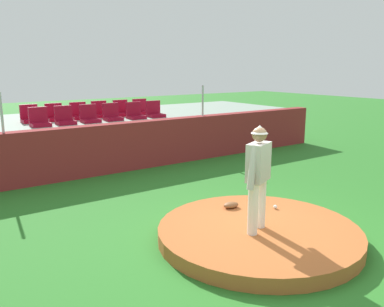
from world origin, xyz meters
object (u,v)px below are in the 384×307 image
stadium_chair_0 (39,120)px  stadium_chair_7 (55,115)px  stadium_chair_2 (90,117)px  stadium_chair_11 (141,109)px  stadium_chair_8 (79,114)px  stadium_chair_9 (100,112)px  stadium_chair_4 (135,113)px  pitcher (258,171)px  stadium_chair_10 (122,111)px  baseball (275,207)px  stadium_chair_1 (65,119)px  fielding_glove (231,205)px  stadium_chair_6 (30,117)px  stadium_chair_5 (155,112)px  stadium_chair_3 (112,115)px

stadium_chair_0 → stadium_chair_7: (0.67, 0.90, 0.00)m
stadium_chair_0 → stadium_chair_2: size_ratio=1.00×
stadium_chair_2 → stadium_chair_11: 2.32m
stadium_chair_8 → stadium_chair_9: bearing=-175.6°
stadium_chair_4 → stadium_chair_9: size_ratio=1.00×
pitcher → stadium_chair_2: 6.55m
stadium_chair_10 → stadium_chair_8: bearing=0.6°
baseball → stadium_chair_1: size_ratio=0.15×
stadium_chair_7 → stadium_chair_8: (0.72, -0.03, 0.00)m
stadium_chair_8 → stadium_chair_11: (2.11, 0.04, 0.00)m
stadium_chair_1 → stadium_chair_7: (-0.00, 0.91, 0.00)m
fielding_glove → stadium_chair_6: (-1.97, 6.43, 1.15)m
fielding_glove → stadium_chair_11: (1.55, 6.43, 1.15)m
stadium_chair_5 → stadium_chair_10: same height
stadium_chair_11 → stadium_chair_4: bearing=53.4°
stadium_chair_2 → stadium_chair_11: bearing=-156.4°
stadium_chair_5 → stadium_chair_7: (-2.83, 0.90, 0.00)m
pitcher → stadium_chair_3: bearing=61.4°
stadium_chair_11 → stadium_chair_2: bearing=23.6°
stadium_chair_4 → stadium_chair_11: bearing=-126.6°
baseball → stadium_chair_10: 7.01m
baseball → stadium_chair_8: stadium_chair_8 is taller
stadium_chair_0 → stadium_chair_2: same height
stadium_chair_6 → stadium_chair_9: bearing=-179.9°
stadium_chair_2 → stadium_chair_10: 1.68m
stadium_chair_5 → baseball: bearing=81.5°
pitcher → fielding_glove: bearing=46.7°
stadium_chair_2 → stadium_chair_5: (2.13, 0.01, 0.00)m
pitcher → stadium_chair_5: size_ratio=3.43×
stadium_chair_3 → stadium_chair_8: bearing=-51.0°
pitcher → stadium_chair_5: bearing=49.4°
stadium_chair_3 → stadium_chair_9: size_ratio=1.00×
baseball → fielding_glove: bearing=141.4°
stadium_chair_9 → fielding_glove: bearing=88.8°
stadium_chair_5 → stadium_chair_6: bearing=-14.7°
stadium_chair_3 → stadium_chair_1: bearing=1.1°
stadium_chair_3 → stadium_chair_5: same height
stadium_chair_10 → stadium_chair_4: bearing=90.9°
stadium_chair_0 → stadium_chair_10: bearing=-162.4°
stadium_chair_6 → stadium_chair_11: (3.51, -0.01, 0.00)m
fielding_glove → stadium_chair_0: bearing=-62.0°
stadium_chair_2 → stadium_chair_3: size_ratio=1.00×
stadium_chair_10 → stadium_chair_9: bearing=-3.2°
pitcher → stadium_chair_4: size_ratio=3.43×
stadium_chair_0 → stadium_chair_9: 2.28m
stadium_chair_2 → stadium_chair_4: bearing=179.7°
stadium_chair_7 → stadium_chair_3: bearing=147.9°
stadium_chair_2 → stadium_chair_9: bearing=-127.1°
stadium_chair_1 → stadium_chair_10: 2.30m
fielding_glove → stadium_chair_9: (0.13, 6.44, 1.15)m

